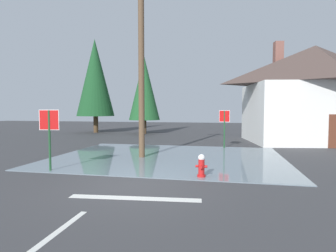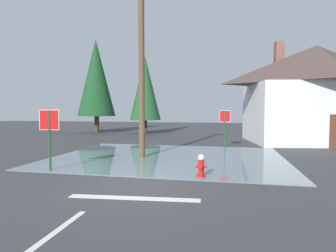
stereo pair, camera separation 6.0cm
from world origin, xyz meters
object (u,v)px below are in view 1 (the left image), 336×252
Objects in this scene: fire_hydrant at (201,166)px; stop_sign_far at (224,122)px; house at (314,92)px; pine_tree_tall_left at (144,88)px; pine_tree_mid_left at (95,78)px; stop_sign_near at (49,127)px; utility_pole at (141,66)px.

stop_sign_far is at bearing 84.37° from fire_hydrant.
pine_tree_tall_left is at bearing 162.58° from house.
stop_sign_far is 0.31× the size of pine_tree_tall_left.
pine_tree_mid_left is at bearing 176.36° from pine_tree_tall_left.
pine_tree_mid_left is at bearing 110.61° from stop_sign_near.
stop_sign_far reaches higher than fire_hydrant.
pine_tree_mid_left reaches higher than stop_sign_near.
pine_tree_tall_left is 0.79× the size of pine_tree_mid_left.
stop_sign_near is at bearing -69.39° from pine_tree_mid_left.
pine_tree_tall_left is (-13.40, 4.20, 0.79)m from house.
pine_tree_tall_left is (-7.38, 8.55, 2.67)m from stop_sign_far.
pine_tree_mid_left is (-11.73, 16.19, 4.96)m from fire_hydrant.
stop_sign_far is 15.75m from pine_tree_mid_left.
pine_tree_mid_left reaches higher than house.
utility_pole is (2.49, 3.47, 2.66)m from stop_sign_near.
stop_sign_far is 7.66m from house.
house is 19.11m from pine_tree_mid_left.
pine_tree_mid_left is at bearing 125.92° from fire_hydrant.
utility_pole is at bearing 132.91° from fire_hydrant.
fire_hydrant is at bearing -120.02° from house.
house is (12.33, 11.80, 1.82)m from stop_sign_near.
house is at bearing 35.84° from stop_sign_far.
stop_sign_near is 0.23× the size of house.
fire_hydrant is 0.36× the size of stop_sign_far.
fire_hydrant is 17.64m from pine_tree_tall_left.
utility_pole is at bearing -56.13° from pine_tree_mid_left.
stop_sign_far is (6.31, 7.46, -0.05)m from stop_sign_near.
stop_sign_near is 1.02× the size of stop_sign_far.
pine_tree_tall_left reaches higher than stop_sign_far.
stop_sign_far is at bearing -144.16° from house.
pine_tree_tall_left reaches higher than stop_sign_near.
utility_pole is 15.52m from pine_tree_mid_left.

